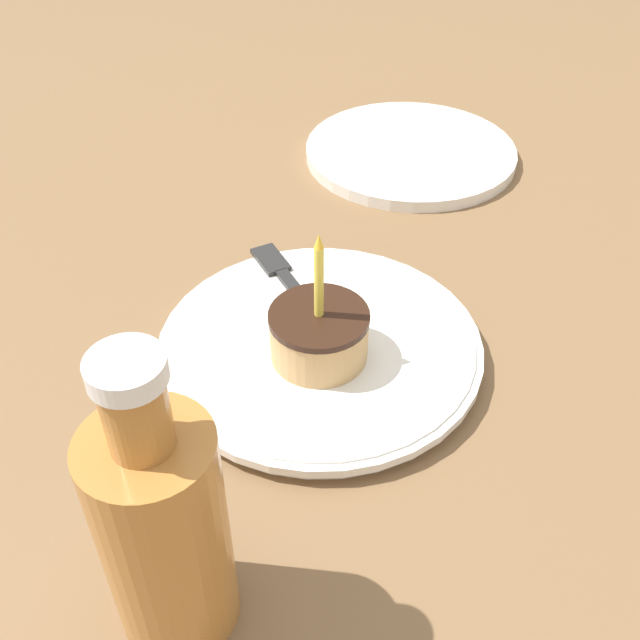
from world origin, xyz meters
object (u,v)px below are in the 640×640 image
at_px(side_plate, 410,152).
at_px(fork, 294,290).
at_px(cake_slice, 319,334).
at_px(bottle, 163,528).
at_px(plate, 320,347).

bearing_deg(side_plate, fork, -88.13).
height_order(cake_slice, bottle, bottle).
bearing_deg(plate, cake_slice, -65.87).
height_order(plate, cake_slice, cake_slice).
relative_size(plate, side_plate, 1.08).
relative_size(fork, side_plate, 0.60).
relative_size(cake_slice, bottle, 0.56).
relative_size(fork, bottle, 0.70).
relative_size(cake_slice, fork, 0.79).
bearing_deg(cake_slice, plate, 114.13).
bearing_deg(plate, bottle, -83.96).
relative_size(bottle, side_plate, 0.85).
xyz_separation_m(plate, bottle, (0.03, -0.25, 0.08)).
distance_m(plate, fork, 0.07).
distance_m(cake_slice, fork, 0.09).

